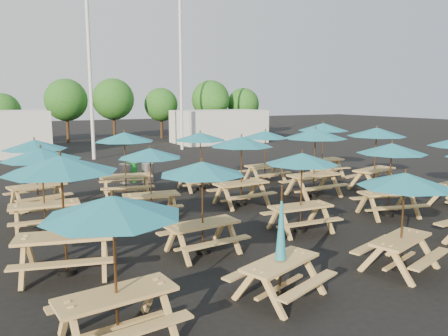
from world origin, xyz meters
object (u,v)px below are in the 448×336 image
picnic_unit_3 (35,148)px  picnic_unit_6 (150,157)px  waste_bin_1 (131,172)px  picnic_unit_2 (41,159)px  picnic_unit_9 (302,163)px  waste_bin_2 (126,173)px  picnic_unit_5 (202,173)px  picnic_unit_1 (61,171)px  waste_bin_3 (148,173)px  picnic_unit_13 (391,153)px  picnic_unit_19 (323,130)px  picnic_unit_14 (315,138)px  waste_bin_0 (34,180)px  picnic_unit_4 (281,252)px  picnic_unit_0 (113,215)px  picnic_unit_7 (124,141)px  picnic_unit_18 (376,136)px  picnic_unit_10 (241,145)px  picnic_unit_11 (200,140)px  picnic_unit_8 (405,185)px  picnic_unit_15 (265,137)px

picnic_unit_3 → picnic_unit_6: 4.15m
waste_bin_1 → picnic_unit_2: bearing=-125.5°
picnic_unit_9 → waste_bin_2: picnic_unit_9 is taller
picnic_unit_5 → picnic_unit_6: size_ratio=1.00×
picnic_unit_1 → waste_bin_3: picnic_unit_1 is taller
picnic_unit_13 → picnic_unit_19: bearing=81.3°
picnic_unit_2 → waste_bin_2: picnic_unit_2 is taller
picnic_unit_14 → waste_bin_0: 10.96m
waste_bin_3 → picnic_unit_2: bearing=-131.4°
picnic_unit_4 → picnic_unit_13: (6.20, 2.95, 1.12)m
picnic_unit_2 → waste_bin_3: 7.33m
picnic_unit_0 → waste_bin_3: 12.64m
picnic_unit_19 → picnic_unit_7: bearing=-175.3°
picnic_unit_2 → picnic_unit_13: size_ratio=0.91×
waste_bin_3 → waste_bin_2: bearing=161.9°
picnic_unit_19 → waste_bin_2: size_ratio=3.06×
picnic_unit_18 → picnic_unit_10: bearing=164.6°
picnic_unit_6 → waste_bin_2: size_ratio=2.66×
picnic_unit_7 → waste_bin_3: (1.60, 2.25, -1.66)m
picnic_unit_1 → picnic_unit_5: (3.02, -0.23, -0.27)m
picnic_unit_11 → waste_bin_2: picnic_unit_11 is taller
picnic_unit_1 → picnic_unit_8: bearing=-12.2°
picnic_unit_19 → waste_bin_3: bearing=167.6°
picnic_unit_10 → picnic_unit_14: size_ratio=0.94×
picnic_unit_9 → waste_bin_2: (-2.28, 9.02, -1.48)m
picnic_unit_5 → picnic_unit_18: picnic_unit_18 is taller
picnic_unit_1 → picnic_unit_7: size_ratio=1.09×
picnic_unit_5 → waste_bin_1: picnic_unit_5 is taller
picnic_unit_9 → picnic_unit_14: size_ratio=0.87×
waste_bin_0 → picnic_unit_13: bearing=-44.8°
picnic_unit_10 → picnic_unit_15: 4.31m
waste_bin_1 → waste_bin_3: size_ratio=1.00×
picnic_unit_6 → picnic_unit_2: bearing=-171.6°
picnic_unit_6 → picnic_unit_9: bearing=-39.5°
picnic_unit_2 → picnic_unit_8: 9.06m
picnic_unit_10 → waste_bin_2: (-2.38, 5.69, -1.63)m
picnic_unit_11 → picnic_unit_14: bearing=-45.5°
picnic_unit_4 → picnic_unit_9: 4.25m
picnic_unit_6 → picnic_unit_14: picnic_unit_14 is taller
picnic_unit_8 → picnic_unit_13: size_ratio=0.94×
picnic_unit_0 → picnic_unit_2: size_ratio=0.98×
picnic_unit_14 → picnic_unit_9: bearing=-134.1°
picnic_unit_5 → picnic_unit_11: (3.06, 6.55, 0.08)m
picnic_unit_10 → picnic_unit_15: bearing=43.3°
picnic_unit_3 → waste_bin_1: 5.19m
picnic_unit_15 → picnic_unit_18: bearing=-53.1°
picnic_unit_6 → waste_bin_0: size_ratio=2.66×
picnic_unit_7 → waste_bin_2: 3.12m
picnic_unit_11 → picnic_unit_14: (3.14, -3.12, 0.20)m
waste_bin_2 → picnic_unit_18: bearing=-35.8°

